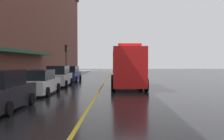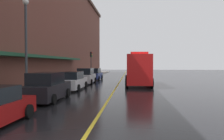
% 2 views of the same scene
% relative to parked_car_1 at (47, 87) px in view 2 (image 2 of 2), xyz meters
% --- Properties ---
extents(ground_plane, '(112.00, 112.00, 0.00)m').
position_rel_parked_car_1_xyz_m(ground_plane, '(4.05, 16.83, -0.87)').
color(ground_plane, black).
extents(sidewalk_left, '(2.40, 70.00, 0.15)m').
position_rel_parked_car_1_xyz_m(sidewalk_left, '(-2.15, 16.83, -0.80)').
color(sidewalk_left, '#ADA8A0').
rests_on(sidewalk_left, ground).
extents(lane_center_stripe, '(0.16, 70.00, 0.01)m').
position_rel_parked_car_1_xyz_m(lane_center_stripe, '(4.05, 16.83, -0.87)').
color(lane_center_stripe, gold).
rests_on(lane_center_stripe, ground).
extents(brick_building_left, '(12.75, 64.00, 15.98)m').
position_rel_parked_car_1_xyz_m(brick_building_left, '(-9.14, 15.83, 7.13)').
color(brick_building_left, brown).
rests_on(brick_building_left, ground).
extents(parked_car_1, '(2.12, 4.73, 1.88)m').
position_rel_parked_car_1_xyz_m(parked_car_1, '(0.00, 0.00, 0.00)').
color(parked_car_1, black).
rests_on(parked_car_1, ground).
extents(parked_car_2, '(2.10, 4.89, 1.71)m').
position_rel_parked_car_1_xyz_m(parked_car_2, '(0.04, 6.20, -0.07)').
color(parked_car_2, silver).
rests_on(parked_car_2, ground).
extents(parked_car_3, '(2.08, 4.83, 1.89)m').
position_rel_parked_car_1_xyz_m(parked_car_3, '(0.02, 12.60, 0.00)').
color(parked_car_3, silver).
rests_on(parked_car_3, ground).
extents(parked_car_4, '(2.20, 4.47, 1.76)m').
position_rel_parked_car_1_xyz_m(parked_car_4, '(0.01, 18.68, -0.05)').
color(parked_car_4, navy).
rests_on(parked_car_4, ground).
extents(fire_truck, '(2.97, 7.84, 3.64)m').
position_rel_parked_car_1_xyz_m(fire_truck, '(6.34, 10.97, 0.86)').
color(fire_truck, red).
rests_on(fire_truck, ground).
extents(parking_meter_0, '(0.14, 0.18, 1.33)m').
position_rel_parked_car_1_xyz_m(parking_meter_0, '(-1.30, 7.23, 0.19)').
color(parking_meter_0, '#4C4C51').
rests_on(parking_meter_0, sidewalk_left).
extents(parking_meter_1, '(0.14, 0.18, 1.33)m').
position_rel_parked_car_1_xyz_m(parking_meter_1, '(-1.30, 6.13, 0.19)').
color(parking_meter_1, '#4C4C51').
rests_on(parking_meter_1, sidewalk_left).
extents(parking_meter_2, '(0.14, 0.18, 1.33)m').
position_rel_parked_car_1_xyz_m(parking_meter_2, '(-1.30, 10.28, 0.19)').
color(parking_meter_2, '#4C4C51').
rests_on(parking_meter_2, sidewalk_left).
extents(street_lamp_left, '(0.44, 0.44, 6.94)m').
position_rel_parked_car_1_xyz_m(street_lamp_left, '(-1.90, 0.98, 3.53)').
color(street_lamp_left, '#33383D').
rests_on(street_lamp_left, sidewalk_left).
extents(traffic_light_near, '(0.38, 0.36, 4.30)m').
position_rel_parked_car_1_xyz_m(traffic_light_near, '(-1.24, 22.99, 2.28)').
color(traffic_light_near, '#232326').
rests_on(traffic_light_near, sidewalk_left).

